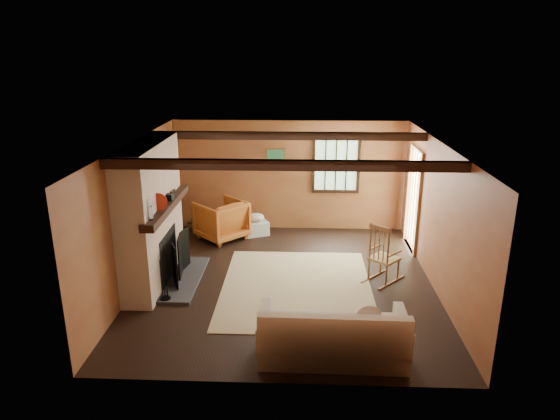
{
  "coord_description": "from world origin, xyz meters",
  "views": [
    {
      "loc": [
        0.24,
        -7.8,
        3.82
      ],
      "look_at": [
        -0.11,
        0.4,
        1.17
      ],
      "focal_mm": 32.0,
      "sensor_mm": 36.0,
      "label": 1
    }
  ],
  "objects_px": {
    "rocking_chair": "(383,257)",
    "sofa": "(333,339)",
    "laundry_basket": "(256,228)",
    "fireplace": "(153,220)",
    "armchair": "(221,220)"
  },
  "relations": [
    {
      "from": "sofa",
      "to": "armchair",
      "type": "distance_m",
      "value": 4.7
    },
    {
      "from": "rocking_chair",
      "to": "laundry_basket",
      "type": "relative_size",
      "value": 2.11
    },
    {
      "from": "sofa",
      "to": "armchair",
      "type": "xyz_separation_m",
      "value": [
        -2.1,
        4.21,
        0.14
      ]
    },
    {
      "from": "fireplace",
      "to": "laundry_basket",
      "type": "distance_m",
      "value": 2.9
    },
    {
      "from": "fireplace",
      "to": "armchair",
      "type": "relative_size",
      "value": 2.63
    },
    {
      "from": "fireplace",
      "to": "rocking_chair",
      "type": "distance_m",
      "value": 3.95
    },
    {
      "from": "laundry_basket",
      "to": "sofa",
      "type": "bearing_deg",
      "value": -72.66
    },
    {
      "from": "rocking_chair",
      "to": "armchair",
      "type": "relative_size",
      "value": 1.16
    },
    {
      "from": "sofa",
      "to": "laundry_basket",
      "type": "xyz_separation_m",
      "value": [
        -1.4,
        4.47,
        -0.13
      ]
    },
    {
      "from": "rocking_chair",
      "to": "sofa",
      "type": "xyz_separation_m",
      "value": [
        -0.98,
        -2.3,
        -0.17
      ]
    },
    {
      "from": "laundry_basket",
      "to": "armchair",
      "type": "xyz_separation_m",
      "value": [
        -0.7,
        -0.26,
        0.27
      ]
    },
    {
      "from": "laundry_basket",
      "to": "armchair",
      "type": "relative_size",
      "value": 0.55
    },
    {
      "from": "fireplace",
      "to": "rocking_chair",
      "type": "bearing_deg",
      "value": 1.76
    },
    {
      "from": "fireplace",
      "to": "rocking_chair",
      "type": "height_order",
      "value": "fireplace"
    },
    {
      "from": "rocking_chair",
      "to": "sofa",
      "type": "relative_size",
      "value": 0.55
    }
  ]
}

